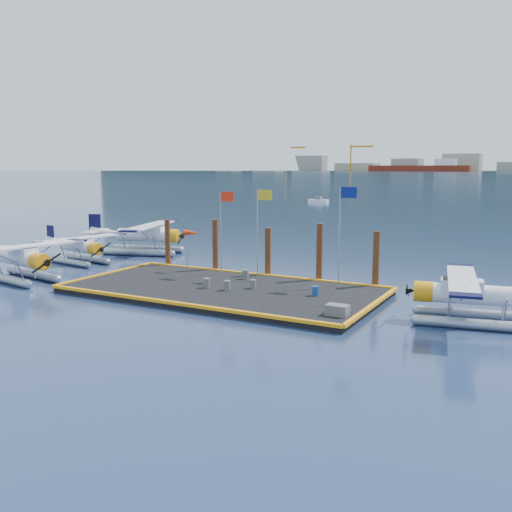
% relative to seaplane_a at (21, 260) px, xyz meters
% --- Properties ---
extents(ground, '(4000.00, 4000.00, 0.00)m').
position_rel_seaplane_a_xyz_m(ground, '(14.87, 3.48, -1.51)').
color(ground, navy).
rests_on(ground, ground).
extents(dock, '(20.00, 10.00, 0.40)m').
position_rel_seaplane_a_xyz_m(dock, '(14.87, 3.48, -1.31)').
color(dock, black).
rests_on(dock, ground).
extents(dock_bumpers, '(20.25, 10.25, 0.18)m').
position_rel_seaplane_a_xyz_m(dock_bumpers, '(14.87, 3.48, -1.02)').
color(dock_bumpers, orange).
rests_on(dock_bumpers, dock).
extents(seaplane_a, '(8.95, 9.80, 3.46)m').
position_rel_seaplane_a_xyz_m(seaplane_a, '(0.00, 0.00, 0.00)').
color(seaplane_a, '#91989F').
rests_on(seaplane_a, ground).
extents(seaplane_b, '(7.76, 8.50, 3.01)m').
position_rel_seaplane_a_xyz_m(seaplane_b, '(-1.84, 7.50, -0.20)').
color(seaplane_b, '#91989F').
rests_on(seaplane_b, ground).
extents(seaplane_c, '(9.64, 10.36, 3.69)m').
position_rel_seaplane_a_xyz_m(seaplane_c, '(-0.25, 14.36, 0.10)').
color(seaplane_c, '#91989F').
rests_on(seaplane_c, ground).
extents(seaplane_d, '(8.43, 9.21, 3.26)m').
position_rel_seaplane_a_xyz_m(seaplane_d, '(29.98, 3.43, -0.09)').
color(seaplane_d, '#91989F').
rests_on(seaplane_d, ground).
extents(drum_1, '(0.44, 0.44, 0.62)m').
position_rel_seaplane_a_xyz_m(drum_1, '(15.53, 2.89, -0.80)').
color(drum_1, '#58585D').
rests_on(drum_1, dock).
extents(drum_2, '(0.41, 0.41, 0.58)m').
position_rel_seaplane_a_xyz_m(drum_2, '(16.74, 4.11, -0.82)').
color(drum_2, '#58585D').
rests_on(drum_2, dock).
extents(drum_3, '(0.44, 0.44, 0.63)m').
position_rel_seaplane_a_xyz_m(drum_3, '(14.00, 2.86, -0.79)').
color(drum_3, '#58585D').
rests_on(drum_3, dock).
extents(drum_4, '(0.42, 0.42, 0.58)m').
position_rel_seaplane_a_xyz_m(drum_4, '(21.06, 4.12, -0.82)').
color(drum_4, navy).
rests_on(drum_4, dock).
extents(drum_5, '(0.46, 0.46, 0.65)m').
position_rel_seaplane_a_xyz_m(drum_5, '(14.80, 6.54, -0.78)').
color(drum_5, '#58585D').
rests_on(drum_5, dock).
extents(crate, '(1.15, 0.77, 0.58)m').
position_rel_seaplane_a_xyz_m(crate, '(23.87, 0.35, -0.82)').
color(crate, '#58585D').
rests_on(crate, dock).
extents(flagpole_red, '(1.14, 0.08, 6.00)m').
position_rel_seaplane_a_xyz_m(flagpole_red, '(12.58, 7.28, 2.89)').
color(flagpole_red, '#919299').
rests_on(flagpole_red, dock).
extents(flagpole_yellow, '(1.14, 0.08, 6.20)m').
position_rel_seaplane_a_xyz_m(flagpole_yellow, '(15.58, 7.28, 3.00)').
color(flagpole_yellow, '#919299').
rests_on(flagpole_yellow, dock).
extents(flagpole_blue, '(1.14, 0.08, 6.50)m').
position_rel_seaplane_a_xyz_m(flagpole_blue, '(21.57, 7.28, 3.18)').
color(flagpole_blue, '#919299').
rests_on(flagpole_blue, dock).
extents(windsock, '(1.40, 0.44, 3.12)m').
position_rel_seaplane_a_xyz_m(windsock, '(9.85, 7.28, 1.72)').
color(windsock, '#919299').
rests_on(windsock, dock).
extents(piling_0, '(0.44, 0.44, 4.00)m').
position_rel_seaplane_a_xyz_m(piling_0, '(6.37, 8.88, 0.49)').
color(piling_0, '#3F2212').
rests_on(piling_0, ground).
extents(piling_1, '(0.44, 0.44, 4.20)m').
position_rel_seaplane_a_xyz_m(piling_1, '(10.87, 8.88, 0.59)').
color(piling_1, '#3F2212').
rests_on(piling_1, ground).
extents(piling_2, '(0.44, 0.44, 3.80)m').
position_rel_seaplane_a_xyz_m(piling_2, '(15.37, 8.88, 0.39)').
color(piling_2, '#3F2212').
rests_on(piling_2, ground).
extents(piling_3, '(0.44, 0.44, 4.30)m').
position_rel_seaplane_a_xyz_m(piling_3, '(19.37, 8.88, 0.64)').
color(piling_3, '#3F2212').
rests_on(piling_3, ground).
extents(piling_4, '(0.44, 0.44, 4.00)m').
position_rel_seaplane_a_xyz_m(piling_4, '(23.37, 8.88, 0.49)').
color(piling_4, '#3F2212').
rests_on(piling_4, ground).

